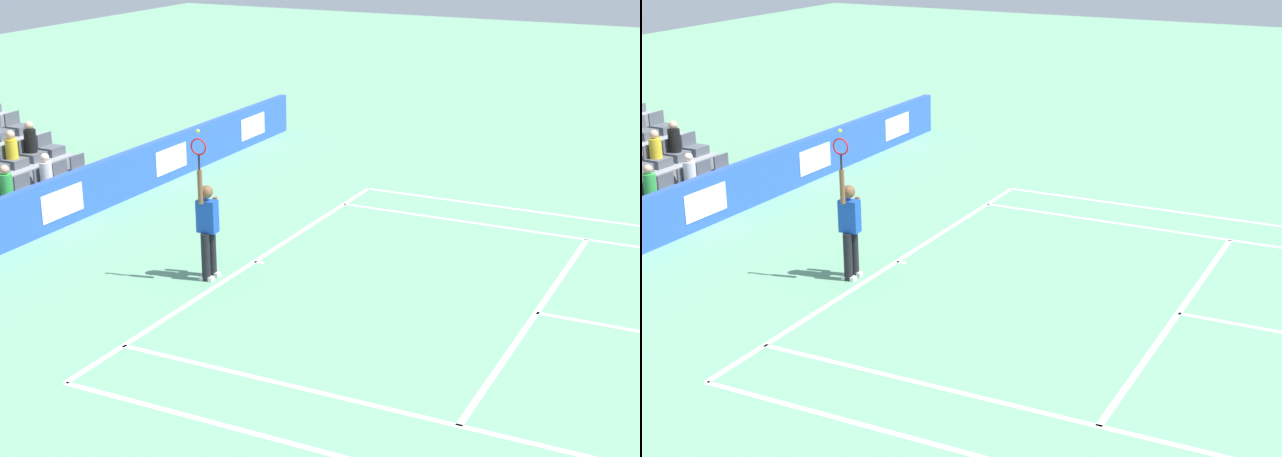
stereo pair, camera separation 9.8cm
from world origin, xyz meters
TOP-DOWN VIEW (x-y plane):
  - line_baseline at (0.00, -11.89)m, footprint 10.97×0.10m
  - line_service at (0.00, -6.40)m, footprint 8.23×0.10m
  - line_singles_sideline_left at (4.12, -5.95)m, footprint 0.10×11.89m
  - line_singles_sideline_right at (-4.12, -5.95)m, footprint 0.10×11.89m
  - line_doubles_sideline_right at (-5.49, -5.95)m, footprint 0.10×11.89m
  - line_centre_mark at (0.00, -11.79)m, footprint 0.10×0.20m
  - sponsor_barrier at (0.00, -16.65)m, footprint 20.08×0.22m
  - tennis_player at (1.10, -12.21)m, footprint 0.53×0.37m

SIDE VIEW (x-z plane):
  - line_baseline at x=0.00m, z-range 0.00..0.01m
  - line_service at x=0.00m, z-range 0.00..0.01m
  - line_singles_sideline_left at x=4.12m, z-range 0.00..0.01m
  - line_singles_sideline_right at x=-4.12m, z-range 0.00..0.01m
  - line_doubles_sideline_right at x=-5.49m, z-range 0.00..0.01m
  - line_centre_mark at x=0.00m, z-range 0.00..0.01m
  - sponsor_barrier at x=0.00m, z-range 0.00..1.08m
  - tennis_player at x=1.10m, z-range -0.43..2.42m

